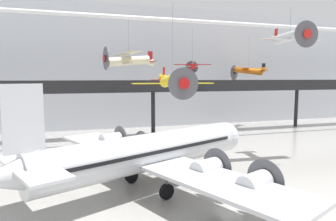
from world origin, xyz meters
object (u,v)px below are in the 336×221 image
object	(u,v)px
suspended_plane_yellow_lowwing	(173,80)
suspended_plane_red_highwing	(192,66)
airliner_silver_main	(144,153)
suspended_plane_silver_racer	(290,37)
suspended_plane_cream_biplane	(129,61)
suspended_plane_orange_highwing	(248,71)

from	to	relation	value
suspended_plane_yellow_lowwing	suspended_plane_red_highwing	bearing A→B (deg)	150.92
airliner_silver_main	suspended_plane_red_highwing	bearing A→B (deg)	35.82
airliner_silver_main	suspended_plane_yellow_lowwing	xyz separation A→B (m)	(4.83, 6.95, 6.25)
suspended_plane_yellow_lowwing	suspended_plane_silver_racer	bearing A→B (deg)	83.42
suspended_plane_red_highwing	suspended_plane_yellow_lowwing	world-z (taller)	suspended_plane_red_highwing
suspended_plane_red_highwing	suspended_plane_silver_racer	world-z (taller)	suspended_plane_silver_racer
suspended_plane_cream_biplane	suspended_plane_red_highwing	bearing A→B (deg)	-165.59
airliner_silver_main	suspended_plane_cream_biplane	world-z (taller)	suspended_plane_cream_biplane
suspended_plane_yellow_lowwing	airliner_silver_main	bearing A→B (deg)	-35.38
airliner_silver_main	suspended_plane_orange_highwing	xyz separation A→B (m)	(27.02, 26.99, 7.88)
suspended_plane_silver_racer	suspended_plane_red_highwing	bearing A→B (deg)	-158.34
airliner_silver_main	suspended_plane_silver_racer	world-z (taller)	suspended_plane_silver_racer
suspended_plane_silver_racer	suspended_plane_yellow_lowwing	bearing A→B (deg)	-90.73
suspended_plane_yellow_lowwing	suspended_plane_cream_biplane	size ratio (longest dim) A/B	1.12
suspended_plane_red_highwing	suspended_plane_silver_racer	distance (m)	18.82
suspended_plane_orange_highwing	suspended_plane_cream_biplane	size ratio (longest dim) A/B	0.95
suspended_plane_orange_highwing	airliner_silver_main	bearing A→B (deg)	103.69
suspended_plane_red_highwing	suspended_plane_yellow_lowwing	distance (m)	18.73
airliner_silver_main	suspended_plane_silver_racer	bearing A→B (deg)	-7.61
suspended_plane_yellow_lowwing	suspended_plane_silver_racer	xyz separation A→B (m)	(14.12, -1.49, 5.11)
suspended_plane_orange_highwing	suspended_plane_cream_biplane	world-z (taller)	suspended_plane_cream_biplane
airliner_silver_main	suspended_plane_silver_racer	xyz separation A→B (m)	(18.96, 5.47, 11.36)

